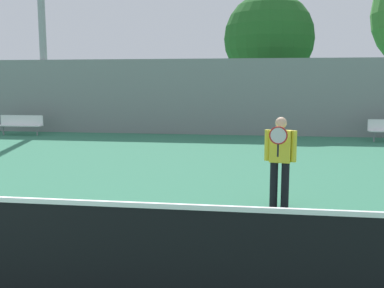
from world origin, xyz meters
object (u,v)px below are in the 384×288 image
object	(u,v)px
bench_courtside_far	(21,123)
light_pole_center_back	(41,1)
tennis_player	(280,157)
tree_green_tall	(269,39)

from	to	relation	value
bench_courtside_far	light_pole_center_back	bearing A→B (deg)	78.41
tennis_player	light_pole_center_back	world-z (taller)	light_pole_center_back
bench_courtside_far	light_pole_center_back	distance (m)	5.47
bench_courtside_far	tree_green_tall	bearing A→B (deg)	24.56
light_pole_center_back	tree_green_tall	bearing A→B (deg)	17.12
light_pole_center_back	tree_green_tall	xyz separation A→B (m)	(9.91, 3.05, -1.47)
tennis_player	tree_green_tall	distance (m)	14.56
tennis_player	tree_green_tall	world-z (taller)	tree_green_tall
tennis_player	bench_courtside_far	world-z (taller)	tennis_player
bench_courtside_far	light_pole_center_back	world-z (taller)	light_pole_center_back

